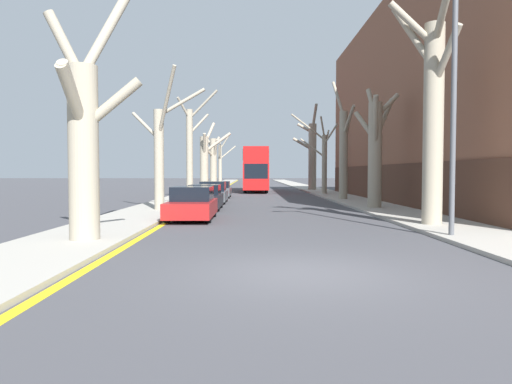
# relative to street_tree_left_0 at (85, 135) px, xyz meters

# --- Properties ---
(ground_plane) EXTENTS (300.00, 300.00, 0.00)m
(ground_plane) POSITION_rel_street_tree_left_0_xyz_m (5.63, -3.83, -3.04)
(ground_plane) COLOR #424247
(sidewalk_left) EXTENTS (3.06, 120.00, 0.12)m
(sidewalk_left) POSITION_rel_street_tree_left_0_xyz_m (-0.48, 46.17, -2.98)
(sidewalk_left) COLOR #A39E93
(sidewalk_left) RESTS_ON ground
(sidewalk_right) EXTENTS (3.06, 120.00, 0.12)m
(sidewalk_right) POSITION_rel_street_tree_left_0_xyz_m (11.74, 46.17, -2.98)
(sidewalk_right) COLOR #A39E93
(sidewalk_right) RESTS_ON ground
(building_facade_right) EXTENTS (10.08, 32.83, 13.31)m
(building_facade_right) POSITION_rel_street_tree_left_0_xyz_m (18.26, 17.43, 3.60)
(building_facade_right) COLOR brown
(building_facade_right) RESTS_ON ground
(kerb_line_stripe) EXTENTS (0.24, 120.00, 0.01)m
(kerb_line_stripe) POSITION_rel_street_tree_left_0_xyz_m (1.23, 46.17, -3.04)
(kerb_line_stripe) COLOR yellow
(kerb_line_stripe) RESTS_ON ground
(street_tree_left_0) EXTENTS (2.64, 3.22, 8.01)m
(street_tree_left_0) POSITION_rel_street_tree_left_0_xyz_m (0.00, 0.00, 0.00)
(street_tree_left_0) COLOR gray
(street_tree_left_0) RESTS_ON ground
(street_tree_left_1) EXTENTS (4.20, 3.85, 7.03)m
(street_tree_left_1) POSITION_rel_street_tree_left_0_xyz_m (0.00, 10.41, 0.02)
(street_tree_left_1) COLOR gray
(street_tree_left_1) RESTS_ON ground
(street_tree_left_2) EXTENTS (2.96, 2.24, 8.03)m
(street_tree_left_2) POSITION_rel_street_tree_left_0_xyz_m (0.15, 20.96, 0.64)
(street_tree_left_2) COLOR gray
(street_tree_left_2) RESTS_ON ground
(street_tree_left_3) EXTENTS (3.00, 3.43, 7.05)m
(street_tree_left_3) POSITION_rel_street_tree_left_0_xyz_m (0.16, 31.85, 0.11)
(street_tree_left_3) COLOR gray
(street_tree_left_3) RESTS_ON ground
(street_tree_left_4) EXTENTS (2.24, 3.45, 6.38)m
(street_tree_left_4) POSITION_rel_street_tree_left_0_xyz_m (0.05, 42.38, 0.30)
(street_tree_left_4) COLOR gray
(street_tree_left_4) RESTS_ON ground
(street_tree_left_5) EXTENTS (2.56, 3.50, 7.35)m
(street_tree_left_5) POSITION_rel_street_tree_left_0_xyz_m (0.18, 53.93, 0.31)
(street_tree_left_5) COLOR gray
(street_tree_left_5) RESTS_ON ground
(street_tree_right_0) EXTENTS (2.27, 3.18, 8.16)m
(street_tree_right_0) POSITION_rel_street_tree_left_0_xyz_m (11.17, 3.64, 1.10)
(street_tree_right_0) COLOR gray
(street_tree_right_0) RESTS_ON ground
(street_tree_right_1) EXTENTS (2.41, 2.88, 6.63)m
(street_tree_right_1) POSITION_rel_street_tree_left_0_xyz_m (11.32, 11.71, 0.26)
(street_tree_right_1) COLOR gray
(street_tree_right_1) RESTS_ON ground
(street_tree_right_2) EXTENTS (1.52, 3.48, 8.62)m
(street_tree_right_2) POSITION_rel_street_tree_left_0_xyz_m (11.21, 19.61, 0.51)
(street_tree_right_2) COLOR gray
(street_tree_right_2) RESTS_ON ground
(street_tree_right_3) EXTENTS (3.98, 3.17, 7.17)m
(street_tree_right_3) POSITION_rel_street_tree_left_0_xyz_m (11.04, 27.73, 0.25)
(street_tree_right_3) COLOR gray
(street_tree_right_3) RESTS_ON ground
(street_tree_right_4) EXTENTS (2.61, 2.31, 9.31)m
(street_tree_right_4) POSITION_rel_street_tree_left_0_xyz_m (11.28, 36.98, 0.94)
(street_tree_right_4) COLOR gray
(street_tree_right_4) RESTS_ON ground
(double_decker_bus) EXTENTS (2.45, 11.53, 4.42)m
(double_decker_bus) POSITION_rel_street_tree_left_0_xyz_m (5.08, 34.82, -0.54)
(double_decker_bus) COLOR red
(double_decker_bus) RESTS_ON ground
(parked_car_0) EXTENTS (1.85, 4.18, 1.40)m
(parked_car_0) POSITION_rel_street_tree_left_0_xyz_m (2.13, 6.50, -2.38)
(parked_car_0) COLOR maroon
(parked_car_0) RESTS_ON ground
(parked_car_1) EXTENTS (1.78, 4.05, 1.34)m
(parked_car_1) POSITION_rel_street_tree_left_0_xyz_m (2.13, 11.79, -2.40)
(parked_car_1) COLOR black
(parked_car_1) RESTS_ON ground
(parked_car_2) EXTENTS (1.78, 4.54, 1.41)m
(parked_car_2) POSITION_rel_street_tree_left_0_xyz_m (2.13, 17.14, -2.38)
(parked_car_2) COLOR #4C5156
(parked_car_2) RESTS_ON ground
(parked_car_3) EXTENTS (1.72, 4.17, 1.29)m
(parked_car_3) POSITION_rel_street_tree_left_0_xyz_m (2.13, 23.49, -2.42)
(parked_car_3) COLOR #4C5156
(parked_car_3) RESTS_ON ground
(lamp_post) EXTENTS (1.40, 0.20, 7.99)m
(lamp_post) POSITION_rel_street_tree_left_0_xyz_m (10.57, 0.80, 1.41)
(lamp_post) COLOR #4C4F54
(lamp_post) RESTS_ON ground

